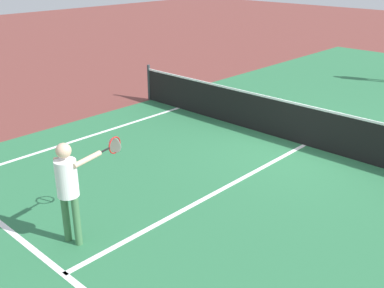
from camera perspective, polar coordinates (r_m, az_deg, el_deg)
ground_plane at (r=10.93m, az=13.84°, el=-0.13°), size 60.00×60.00×0.00m
court_surface_inbounds at (r=10.93m, az=13.84°, el=-0.12°), size 10.62×24.40×0.00m
line_service_near at (r=6.77m, az=-15.66°, el=-15.34°), size 8.22×0.10×0.01m
line_center_service at (r=8.51m, az=2.88°, el=-6.12°), size 0.10×6.40×0.01m
net at (r=10.75m, az=14.08°, el=2.30°), size 10.82×0.09×1.07m
player_near at (r=6.91m, az=-15.10°, el=-4.60°), size 0.41×1.21×1.63m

